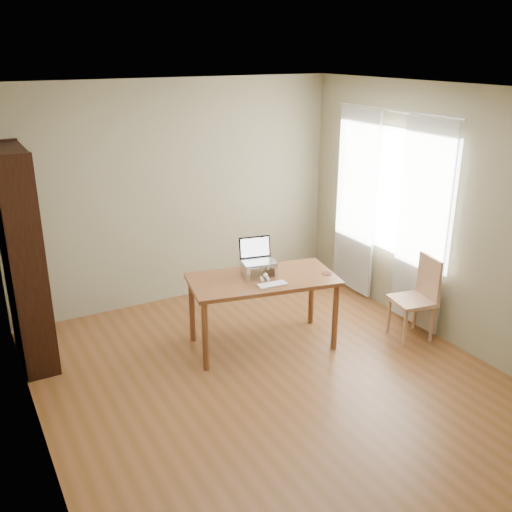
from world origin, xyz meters
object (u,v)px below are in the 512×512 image
at_px(desk, 263,286).
at_px(keyboard, 272,285).
at_px(bookshelf, 23,259).
at_px(cat, 260,267).
at_px(chair, 417,295).
at_px(laptop, 256,256).

distance_m(desk, keyboard, 0.24).
bearing_deg(bookshelf, cat, -19.47).
xyz_separation_m(bookshelf, desk, (2.09, -0.86, -0.39)).
xyz_separation_m(keyboard, chair, (1.53, -0.40, -0.28)).
distance_m(laptop, chair, 1.75).
distance_m(bookshelf, desk, 2.30).
xyz_separation_m(laptop, keyboard, (-0.02, -0.36, -0.18)).
height_order(cat, chair, cat).
relative_size(keyboard, chair, 0.34).
xyz_separation_m(bookshelf, keyboard, (2.07, -1.08, -0.29)).
bearing_deg(cat, laptop, 165.35).
relative_size(laptop, keyboard, 1.20).
height_order(desk, cat, cat).
relative_size(bookshelf, laptop, 5.74).
height_order(bookshelf, cat, bookshelf).
bearing_deg(chair, desk, 168.63).
distance_m(bookshelf, keyboard, 2.36).
bearing_deg(chair, laptop, 164.30).
bearing_deg(keyboard, laptop, 91.64).
height_order(keyboard, chair, chair).
bearing_deg(desk, laptop, 101.27).
xyz_separation_m(desk, cat, (0.04, 0.11, 0.16)).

